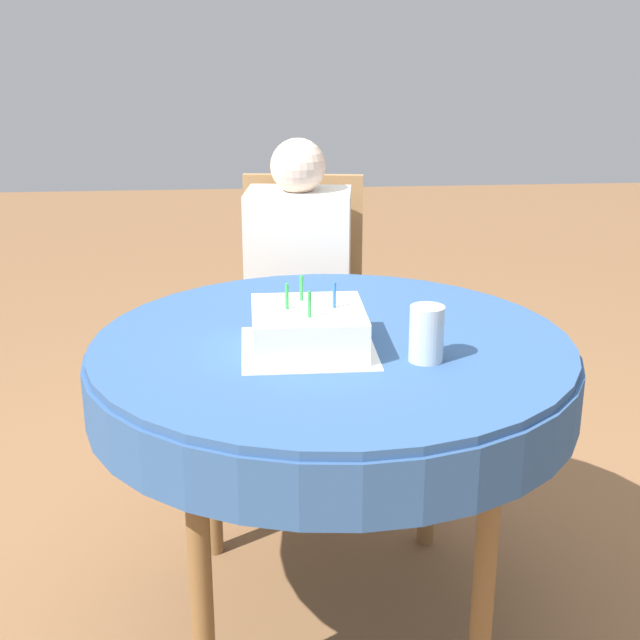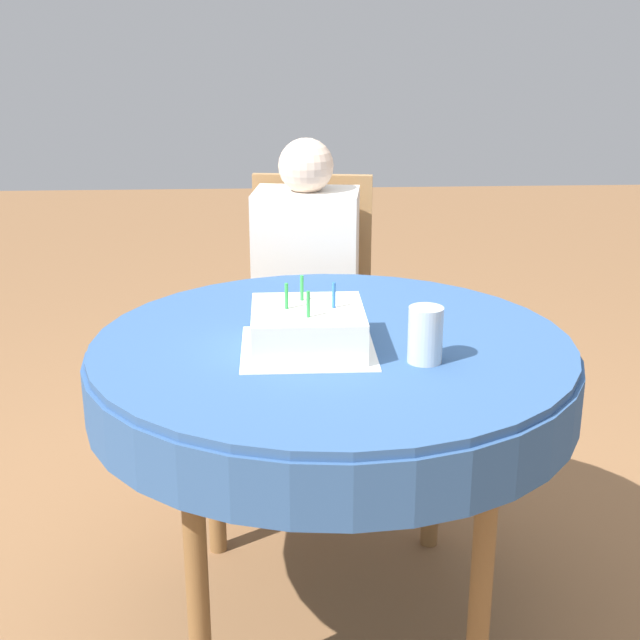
% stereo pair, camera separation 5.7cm
% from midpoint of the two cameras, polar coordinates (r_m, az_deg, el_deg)
% --- Properties ---
extents(ground_plane, '(12.00, 12.00, 0.00)m').
position_cam_midpoint_polar(ground_plane, '(2.44, -0.01, -18.22)').
color(ground_plane, '#8C603D').
extents(dining_table, '(1.14, 1.14, 0.76)m').
position_cam_midpoint_polar(dining_table, '(2.11, -0.01, -3.59)').
color(dining_table, '#335689').
rests_on(dining_table, ground_plane).
extents(chair, '(0.51, 0.51, 0.97)m').
position_cam_midpoint_polar(chair, '(3.02, -1.76, 0.37)').
color(chair, '#A37A4C').
rests_on(chair, ground_plane).
extents(person, '(0.36, 0.36, 1.12)m').
position_cam_midpoint_polar(person, '(2.87, -1.97, 2.59)').
color(person, beige).
rests_on(person, ground_plane).
extents(napkin, '(0.30, 0.30, 0.00)m').
position_cam_midpoint_polar(napkin, '(2.02, -1.56, -1.81)').
color(napkin, white).
rests_on(napkin, dining_table).
extents(birthday_cake, '(0.25, 0.25, 0.15)m').
position_cam_midpoint_polar(birthday_cake, '(2.01, -1.57, -0.54)').
color(birthday_cake, white).
rests_on(birthday_cake, dining_table).
extents(drinking_glass, '(0.08, 0.08, 0.12)m').
position_cam_midpoint_polar(drinking_glass, '(1.94, 6.00, -0.88)').
color(drinking_glass, silver).
rests_on(drinking_glass, dining_table).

